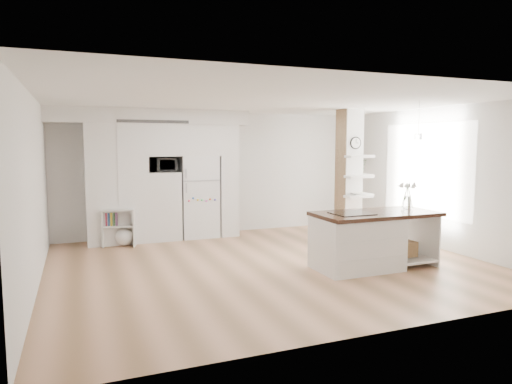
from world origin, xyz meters
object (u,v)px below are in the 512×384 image
floor_plant_a (426,238)px  bookshelf (121,230)px  kitchen_island (363,240)px  refrigerator (198,196)px

floor_plant_a → bookshelf: bearing=152.9°
kitchen_island → bookshelf: bearing=137.7°
refrigerator → floor_plant_a: refrigerator is taller
kitchen_island → floor_plant_a: kitchen_island is taller
refrigerator → kitchen_island: (1.82, -3.47, -0.40)m
kitchen_island → bookshelf: (-3.47, 3.14, -0.15)m
kitchen_island → floor_plant_a: bearing=15.7°
refrigerator → kitchen_island: bearing=-62.3°
kitchen_island → refrigerator: bearing=117.5°
bookshelf → floor_plant_a: bookshelf is taller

